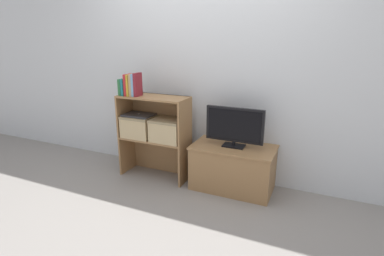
{
  "coord_description": "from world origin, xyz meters",
  "views": [
    {
      "loc": [
        1.22,
        -2.57,
        1.54
      ],
      "look_at": [
        0.0,
        0.16,
        0.63
      ],
      "focal_mm": 28.0,
      "sensor_mm": 36.0,
      "label": 1
    }
  ],
  "objects_px": {
    "storage_basket_left": "(139,125)",
    "book_teal": "(126,87)",
    "tv_stand": "(233,167)",
    "book_maroon": "(138,85)",
    "book_tan": "(133,85)",
    "book_crimson": "(128,85)",
    "book_mustard": "(131,85)",
    "storage_basket_right": "(168,129)",
    "laptop": "(139,115)",
    "book_skyblue": "(135,85)",
    "book_forest": "(123,87)",
    "tv": "(235,126)"
  },
  "relations": [
    {
      "from": "storage_basket_left",
      "to": "book_teal",
      "type": "bearing_deg",
      "value": -159.35
    },
    {
      "from": "tv_stand",
      "to": "book_teal",
      "type": "relative_size",
      "value": 4.7
    },
    {
      "from": "book_maroon",
      "to": "book_teal",
      "type": "bearing_deg",
      "value": 180.0
    },
    {
      "from": "book_teal",
      "to": "storage_basket_left",
      "type": "distance_m",
      "value": 0.45
    },
    {
      "from": "book_teal",
      "to": "book_maroon",
      "type": "height_order",
      "value": "book_maroon"
    },
    {
      "from": "book_tan",
      "to": "storage_basket_left",
      "type": "height_order",
      "value": "book_tan"
    },
    {
      "from": "book_crimson",
      "to": "book_mustard",
      "type": "xyz_separation_m",
      "value": [
        0.03,
        -0.0,
        0.0
      ]
    },
    {
      "from": "storage_basket_left",
      "to": "book_crimson",
      "type": "bearing_deg",
      "value": -151.89
    },
    {
      "from": "book_teal",
      "to": "storage_basket_right",
      "type": "xyz_separation_m",
      "value": [
        0.49,
        0.05,
        -0.43
      ]
    },
    {
      "from": "book_teal",
      "to": "storage_basket_right",
      "type": "bearing_deg",
      "value": 5.3
    },
    {
      "from": "book_maroon",
      "to": "book_mustard",
      "type": "bearing_deg",
      "value": -180.0
    },
    {
      "from": "laptop",
      "to": "storage_basket_left",
      "type": "bearing_deg",
      "value": 180.0
    },
    {
      "from": "book_mustard",
      "to": "laptop",
      "type": "bearing_deg",
      "value": 40.24
    },
    {
      "from": "book_skyblue",
      "to": "laptop",
      "type": "height_order",
      "value": "book_skyblue"
    },
    {
      "from": "storage_basket_right",
      "to": "book_mustard",
      "type": "bearing_deg",
      "value": -173.86
    },
    {
      "from": "book_forest",
      "to": "book_skyblue",
      "type": "bearing_deg",
      "value": 0.0
    },
    {
      "from": "book_skyblue",
      "to": "book_maroon",
      "type": "distance_m",
      "value": 0.03
    },
    {
      "from": "book_mustard",
      "to": "laptop",
      "type": "relative_size",
      "value": 0.71
    },
    {
      "from": "book_crimson",
      "to": "tv",
      "type": "bearing_deg",
      "value": 6.07
    },
    {
      "from": "tv",
      "to": "laptop",
      "type": "bearing_deg",
      "value": -175.84
    },
    {
      "from": "book_skyblue",
      "to": "storage_basket_left",
      "type": "relative_size",
      "value": 0.69
    },
    {
      "from": "tv",
      "to": "book_tan",
      "type": "bearing_deg",
      "value": -173.6
    },
    {
      "from": "tv",
      "to": "book_mustard",
      "type": "distance_m",
      "value": 1.2
    },
    {
      "from": "book_crimson",
      "to": "book_tan",
      "type": "height_order",
      "value": "book_tan"
    },
    {
      "from": "tv",
      "to": "storage_basket_right",
      "type": "distance_m",
      "value": 0.72
    },
    {
      "from": "tv",
      "to": "book_mustard",
      "type": "relative_size",
      "value": 2.56
    },
    {
      "from": "tv_stand",
      "to": "book_maroon",
      "type": "relative_size",
      "value": 3.39
    },
    {
      "from": "tv",
      "to": "storage_basket_left",
      "type": "bearing_deg",
      "value": -175.84
    },
    {
      "from": "book_skyblue",
      "to": "book_maroon",
      "type": "relative_size",
      "value": 0.96
    },
    {
      "from": "tv_stand",
      "to": "book_tan",
      "type": "relative_size",
      "value": 3.62
    },
    {
      "from": "book_teal",
      "to": "book_crimson",
      "type": "xyz_separation_m",
      "value": [
        0.04,
        0.0,
        0.03
      ]
    },
    {
      "from": "book_forest",
      "to": "book_tan",
      "type": "xyz_separation_m",
      "value": [
        0.13,
        0.0,
        0.03
      ]
    },
    {
      "from": "book_forest",
      "to": "book_mustard",
      "type": "bearing_deg",
      "value": -0.0
    },
    {
      "from": "book_teal",
      "to": "book_crimson",
      "type": "height_order",
      "value": "book_crimson"
    },
    {
      "from": "book_forest",
      "to": "book_teal",
      "type": "xyz_separation_m",
      "value": [
        0.04,
        0.0,
        0.0
      ]
    },
    {
      "from": "tv_stand",
      "to": "book_forest",
      "type": "height_order",
      "value": "book_forest"
    },
    {
      "from": "tv_stand",
      "to": "book_crimson",
      "type": "distance_m",
      "value": 1.43
    },
    {
      "from": "book_teal",
      "to": "storage_basket_right",
      "type": "height_order",
      "value": "book_teal"
    },
    {
      "from": "book_tan",
      "to": "book_skyblue",
      "type": "relative_size",
      "value": 0.97
    },
    {
      "from": "storage_basket_right",
      "to": "laptop",
      "type": "height_order",
      "value": "laptop"
    },
    {
      "from": "book_teal",
      "to": "storage_basket_left",
      "type": "xyz_separation_m",
      "value": [
        0.12,
        0.05,
        -0.43
      ]
    },
    {
      "from": "book_crimson",
      "to": "book_mustard",
      "type": "distance_m",
      "value": 0.03
    },
    {
      "from": "book_tan",
      "to": "tv",
      "type": "bearing_deg",
      "value": 6.4
    },
    {
      "from": "book_crimson",
      "to": "storage_basket_right",
      "type": "distance_m",
      "value": 0.65
    },
    {
      "from": "tv_stand",
      "to": "book_tan",
      "type": "bearing_deg",
      "value": -173.52
    },
    {
      "from": "book_skyblue",
      "to": "book_forest",
      "type": "bearing_deg",
      "value": 180.0
    },
    {
      "from": "book_forest",
      "to": "book_mustard",
      "type": "relative_size",
      "value": 0.76
    },
    {
      "from": "book_forest",
      "to": "book_maroon",
      "type": "xyz_separation_m",
      "value": [
        0.2,
        0.0,
        0.04
      ]
    },
    {
      "from": "book_forest",
      "to": "book_mustard",
      "type": "distance_m",
      "value": 0.11
    },
    {
      "from": "book_teal",
      "to": "book_mustard",
      "type": "distance_m",
      "value": 0.07
    }
  ]
}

